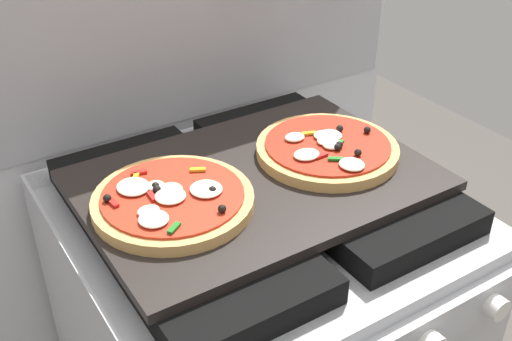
% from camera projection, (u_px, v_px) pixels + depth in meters
% --- Properties ---
extents(kitchen_backsplash, '(1.10, 0.09, 1.55)m').
position_uv_depth(kitchen_backsplash, '(171.00, 156.00, 1.28)').
color(kitchen_backsplash, silver).
rests_on(kitchen_backsplash, ground_plane).
extents(baking_tray, '(0.54, 0.38, 0.02)m').
position_uv_depth(baking_tray, '(256.00, 180.00, 0.98)').
color(baking_tray, black).
rests_on(baking_tray, stove).
extents(pizza_left, '(0.24, 0.24, 0.03)m').
position_uv_depth(pizza_left, '(172.00, 200.00, 0.89)').
color(pizza_left, tan).
rests_on(pizza_left, baking_tray).
extents(pizza_right, '(0.24, 0.24, 0.03)m').
position_uv_depth(pizza_right, '(327.00, 149.00, 1.02)').
color(pizza_right, tan).
rests_on(pizza_right, baking_tray).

